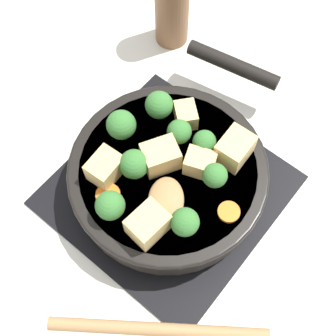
# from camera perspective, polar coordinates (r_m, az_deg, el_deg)

# --- Properties ---
(ground_plane) EXTENTS (2.40, 2.40, 0.00)m
(ground_plane) POSITION_cam_1_polar(r_m,az_deg,el_deg) (0.72, 0.00, -2.76)
(ground_plane) COLOR silver
(front_burner_grate) EXTENTS (0.31, 0.31, 0.03)m
(front_burner_grate) POSITION_cam_1_polar(r_m,az_deg,el_deg) (0.71, 0.00, -2.38)
(front_burner_grate) COLOR black
(front_burner_grate) RESTS_ON ground_plane
(skillet_pan) EXTENTS (0.28, 0.38, 0.05)m
(skillet_pan) POSITION_cam_1_polar(r_m,az_deg,el_deg) (0.67, 0.10, -0.69)
(skillet_pan) COLOR black
(skillet_pan) RESTS_ON front_burner_grate
(wooden_spoon) EXTENTS (0.25, 0.26, 0.02)m
(wooden_spoon) POSITION_cam_1_polar(r_m,az_deg,el_deg) (0.59, -0.77, -12.65)
(wooden_spoon) COLOR #A87A4C
(wooden_spoon) RESTS_ON skillet_pan
(tofu_cube_center_large) EXTENTS (0.06, 0.06, 0.04)m
(tofu_cube_center_large) POSITION_cam_1_polar(r_m,az_deg,el_deg) (0.63, -0.87, 1.46)
(tofu_cube_center_large) COLOR #DBB770
(tofu_cube_center_large) RESTS_ON skillet_pan
(tofu_cube_near_handle) EXTENTS (0.05, 0.05, 0.03)m
(tofu_cube_near_handle) POSITION_cam_1_polar(r_m,az_deg,el_deg) (0.67, 2.17, 6.45)
(tofu_cube_near_handle) COLOR #DBB770
(tofu_cube_near_handle) RESTS_ON skillet_pan
(tofu_cube_east_chunk) EXTENTS (0.04, 0.05, 0.04)m
(tofu_cube_east_chunk) POSITION_cam_1_polar(r_m,az_deg,el_deg) (0.60, -2.46, -6.88)
(tofu_cube_east_chunk) COLOR #DBB770
(tofu_cube_east_chunk) RESTS_ON skillet_pan
(tofu_cube_west_chunk) EXTENTS (0.04, 0.05, 0.04)m
(tofu_cube_west_chunk) POSITION_cam_1_polar(r_m,az_deg,el_deg) (0.64, 8.13, 2.34)
(tofu_cube_west_chunk) COLOR #DBB770
(tofu_cube_west_chunk) RESTS_ON skillet_pan
(tofu_cube_back_piece) EXTENTS (0.04, 0.05, 0.04)m
(tofu_cube_back_piece) POSITION_cam_1_polar(r_m,az_deg,el_deg) (0.63, -7.66, 0.01)
(tofu_cube_back_piece) COLOR #DBB770
(tofu_cube_back_piece) RESTS_ON skillet_pan
(tofu_cube_front_piece) EXTENTS (0.05, 0.04, 0.03)m
(tofu_cube_front_piece) POSITION_cam_1_polar(r_m,az_deg,el_deg) (0.63, 3.91, 0.59)
(tofu_cube_front_piece) COLOR #DBB770
(tofu_cube_front_piece) RESTS_ON skillet_pan
(broccoli_floret_near_spoon) EXTENTS (0.04, 0.04, 0.05)m
(broccoli_floret_near_spoon) POSITION_cam_1_polar(r_m,az_deg,el_deg) (0.65, -5.70, 5.26)
(broccoli_floret_near_spoon) COLOR #709956
(broccoli_floret_near_spoon) RESTS_ON skillet_pan
(broccoli_floret_center_top) EXTENTS (0.03, 0.03, 0.04)m
(broccoli_floret_center_top) POSITION_cam_1_polar(r_m,az_deg,el_deg) (0.62, 5.73, -0.93)
(broccoli_floret_center_top) COLOR #709956
(broccoli_floret_center_top) RESTS_ON skillet_pan
(broccoli_floret_east_rim) EXTENTS (0.03, 0.03, 0.04)m
(broccoli_floret_east_rim) POSITION_cam_1_polar(r_m,az_deg,el_deg) (0.65, 1.38, 4.42)
(broccoli_floret_east_rim) COLOR #709956
(broccoli_floret_east_rim) RESTS_ON skillet_pan
(broccoli_floret_west_rim) EXTENTS (0.04, 0.04, 0.05)m
(broccoli_floret_west_rim) POSITION_cam_1_polar(r_m,az_deg,el_deg) (0.67, -1.10, 7.67)
(broccoli_floret_west_rim) COLOR #709956
(broccoli_floret_west_rim) RESTS_ON skillet_pan
(broccoli_floret_north_edge) EXTENTS (0.04, 0.04, 0.05)m
(broccoli_floret_north_edge) POSITION_cam_1_polar(r_m,az_deg,el_deg) (0.62, -4.15, 0.45)
(broccoli_floret_north_edge) COLOR #709956
(broccoli_floret_north_edge) RESTS_ON skillet_pan
(broccoli_floret_south_cluster) EXTENTS (0.04, 0.04, 0.05)m
(broccoli_floret_south_cluster) POSITION_cam_1_polar(r_m,az_deg,el_deg) (0.60, -7.06, -4.57)
(broccoli_floret_south_cluster) COLOR #709956
(broccoli_floret_south_cluster) RESTS_ON skillet_pan
(broccoli_floret_mid_floret) EXTENTS (0.04, 0.04, 0.04)m
(broccoli_floret_mid_floret) POSITION_cam_1_polar(r_m,az_deg,el_deg) (0.59, 2.07, -6.61)
(broccoli_floret_mid_floret) COLOR #709956
(broccoli_floret_mid_floret) RESTS_ON skillet_pan
(broccoli_floret_small_inner) EXTENTS (0.03, 0.03, 0.04)m
(broccoli_floret_small_inner) POSITION_cam_1_polar(r_m,az_deg,el_deg) (0.64, 4.44, 3.18)
(broccoli_floret_small_inner) COLOR #709956
(broccoli_floret_small_inner) RESTS_ON skillet_pan
(carrot_slice_orange_thin) EXTENTS (0.03, 0.03, 0.01)m
(carrot_slice_orange_thin) POSITION_cam_1_polar(r_m,az_deg,el_deg) (0.62, 7.25, -5.54)
(carrot_slice_orange_thin) COLOR orange
(carrot_slice_orange_thin) RESTS_ON skillet_pan
(carrot_slice_near_center) EXTENTS (0.03, 0.03, 0.01)m
(carrot_slice_near_center) POSITION_cam_1_polar(r_m,az_deg,el_deg) (0.63, -7.32, -3.29)
(carrot_slice_near_center) COLOR orange
(carrot_slice_near_center) RESTS_ON skillet_pan
(pepper_mill) EXTENTS (0.06, 0.06, 0.20)m
(pepper_mill) POSITION_cam_1_polar(r_m,az_deg,el_deg) (0.82, 0.49, 19.81)
(pepper_mill) COLOR brown
(pepper_mill) RESTS_ON ground_plane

